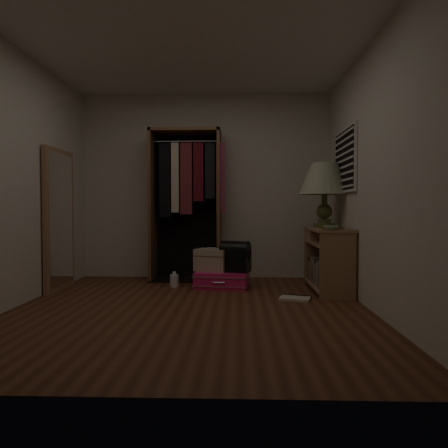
{
  "coord_description": "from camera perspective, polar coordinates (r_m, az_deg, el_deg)",
  "views": [
    {
      "loc": [
        0.47,
        -4.21,
        0.98
      ],
      "look_at": [
        0.3,
        0.95,
        0.8
      ],
      "focal_mm": 35.0,
      "sensor_mm": 36.0,
      "label": 1
    }
  ],
  "objects": [
    {
      "name": "console_bookshelf",
      "position": [
        5.39,
        13.29,
        -4.32
      ],
      "size": [
        0.42,
        1.12,
        0.75
      ],
      "color": "#9D6F4C",
      "rests_on": "ground"
    },
    {
      "name": "floor_book",
      "position": [
        4.86,
        9.33,
        -9.51
      ],
      "size": [
        0.38,
        0.34,
        0.03
      ],
      "rotation": [
        0.0,
        0.0,
        -0.31
      ],
      "color": "beige",
      "rests_on": "ground"
    },
    {
      "name": "table_lamp",
      "position": [
        5.58,
        12.99,
        5.57
      ],
      "size": [
        0.77,
        0.77,
        0.8
      ],
      "rotation": [
        0.0,
        0.0,
        -0.24
      ],
      "color": "#485127",
      "rests_on": "console_bookshelf"
    },
    {
      "name": "pink_suitcase",
      "position": [
        5.47,
        -0.24,
        -7.26
      ],
      "size": [
        0.72,
        0.56,
        0.2
      ],
      "rotation": [
        0.0,
        0.0,
        -0.13
      ],
      "color": "#E01B65",
      "rests_on": "ground"
    },
    {
      "name": "floor_mirror",
      "position": [
        5.65,
        -20.72,
        0.55
      ],
      "size": [
        0.06,
        0.8,
        1.7
      ],
      "color": "#A1724E",
      "rests_on": "ground"
    },
    {
      "name": "white_jug",
      "position": [
        5.55,
        -6.51,
        -7.33
      ],
      "size": [
        0.12,
        0.12,
        0.19
      ],
      "rotation": [
        0.0,
        0.0,
        -0.1
      ],
      "color": "white",
      "rests_on": "ground"
    },
    {
      "name": "train_case",
      "position": [
        5.5,
        -1.57,
        -4.68
      ],
      "size": [
        0.47,
        0.4,
        0.29
      ],
      "rotation": [
        0.0,
        0.0,
        -0.33
      ],
      "color": "tan",
      "rests_on": "pink_suitcase"
    },
    {
      "name": "brass_tray",
      "position": [
        5.1,
        13.98,
        -0.56
      ],
      "size": [
        0.32,
        0.32,
        0.01
      ],
      "rotation": [
        0.0,
        0.0,
        -0.29
      ],
      "color": "olive",
      "rests_on": "console_bookshelf"
    },
    {
      "name": "ceramic_bowl",
      "position": [
        4.93,
        13.83,
        -0.48
      ],
      "size": [
        0.21,
        0.21,
        0.04
      ],
      "primitive_type": "imported",
      "rotation": [
        0.0,
        0.0,
        -0.16
      ],
      "color": "#A6C8AF",
      "rests_on": "console_bookshelf"
    },
    {
      "name": "black_bag",
      "position": [
        5.41,
        1.48,
        -4.19
      ],
      "size": [
        0.41,
        0.33,
        0.38
      ],
      "rotation": [
        0.0,
        0.0,
        -0.32
      ],
      "color": "black",
      "rests_on": "pink_suitcase"
    },
    {
      "name": "open_wardrobe",
      "position": [
        6.03,
        -4.72,
        4.19
      ],
      "size": [
        1.02,
        0.5,
        2.05
      ],
      "color": "brown",
      "rests_on": "ground"
    },
    {
      "name": "room_walls",
      "position": [
        4.31,
        -3.44,
        8.93
      ],
      "size": [
        3.52,
        4.02,
        2.6
      ],
      "color": "beige",
      "rests_on": "ground"
    },
    {
      "name": "ground",
      "position": [
        4.35,
        -4.45,
        -11.03
      ],
      "size": [
        4.0,
        4.0,
        0.0
      ],
      "primitive_type": "plane",
      "color": "#512817",
      "rests_on": "ground"
    }
  ]
}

